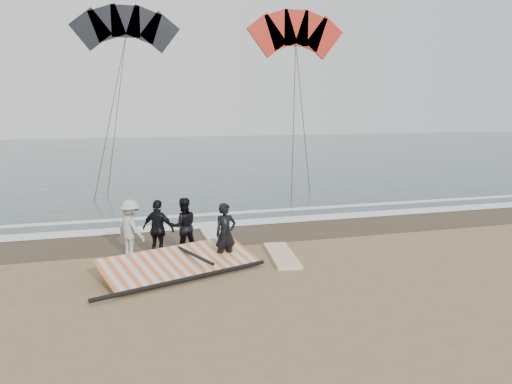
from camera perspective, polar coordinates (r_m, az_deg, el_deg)
ground at (r=11.98m, az=3.38°, el=-9.92°), size 120.00×120.00×0.00m
sea at (r=43.96m, az=-11.38°, el=4.19°), size 120.00×54.00×0.02m
wet_sand at (r=16.10m, az=-2.07°, el=-4.78°), size 120.00×2.80×0.01m
foam_near at (r=17.41m, az=-3.22°, el=-3.61°), size 120.00×0.90×0.01m
foam_far at (r=19.03m, az=-4.40°, el=-2.49°), size 120.00×0.45×0.01m
man_main at (r=12.87m, az=-3.50°, el=-4.80°), size 0.66×0.51×1.61m
board_white at (r=13.67m, az=2.96°, el=-7.22°), size 0.98×2.38×0.09m
board_cream at (r=15.67m, az=-4.84°, el=-5.06°), size 0.61×2.15×0.09m
trio_cluster at (r=13.75m, az=-11.46°, el=-4.07°), size 2.33×1.33×1.60m
sail_rig at (r=12.57m, az=-8.98°, el=-8.14°), size 4.22×2.92×0.50m
kite_red at (r=29.97m, az=4.57°, el=17.25°), size 6.29×4.16×11.57m
kite_dark at (r=34.66m, az=-14.67°, el=17.38°), size 7.81×6.17×15.02m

